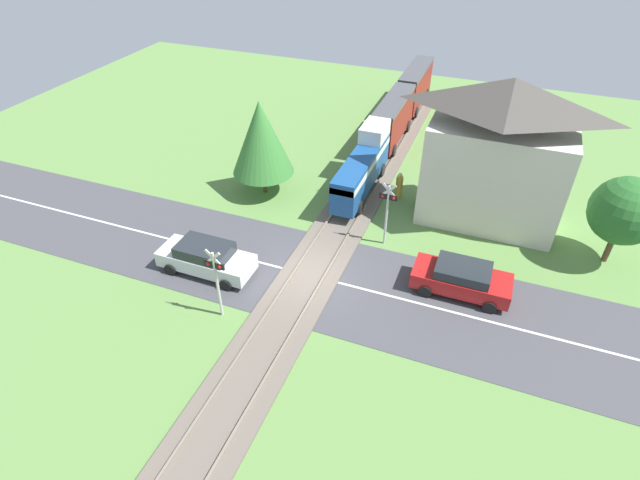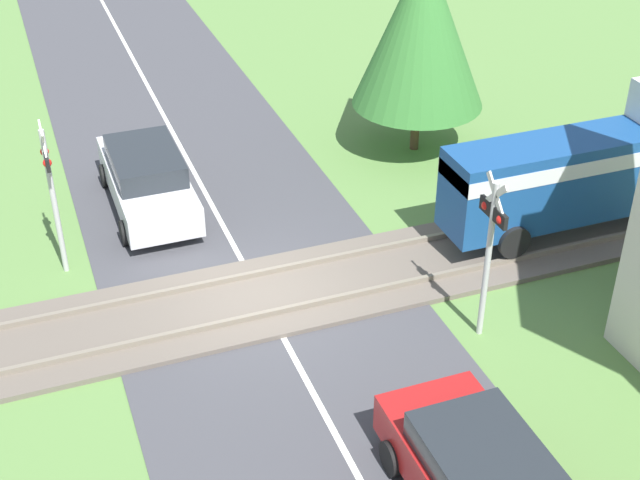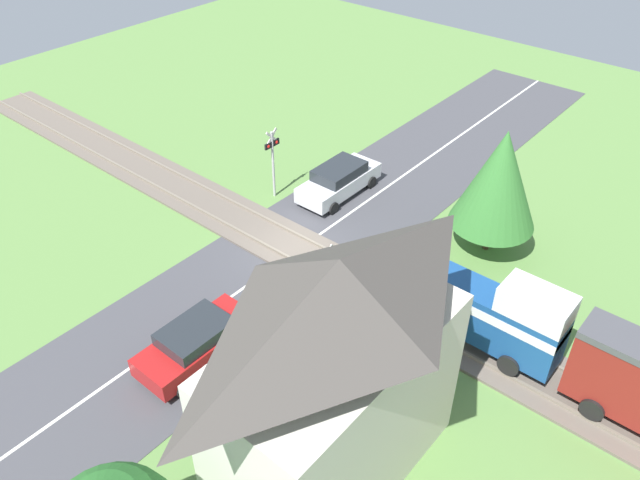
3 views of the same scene
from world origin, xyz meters
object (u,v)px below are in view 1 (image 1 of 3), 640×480
station_building (497,157)px  car_near_crossing (206,258)px  crossing_signal_west_approach (216,276)px  crossing_signal_east_approach (387,207)px  pedestrian_by_station (399,186)px  train (392,120)px  car_far_side (462,278)px

station_building → car_near_crossing: bearing=-141.8°
crossing_signal_west_approach → crossing_signal_east_approach: bearing=55.4°
station_building → pedestrian_by_station: station_building is taller
train → car_near_crossing: 16.78m
car_far_side → crossing_signal_east_approach: size_ratio=1.23×
train → car_far_side: 14.85m
car_far_side → pedestrian_by_station: bearing=123.6°
train → station_building: 10.03m
train → station_building: station_building is taller
pedestrian_by_station → train: bearing=108.7°
car_near_crossing → car_far_side: bearing=14.2°
car_near_crossing → crossing_signal_east_approach: 8.99m
car_near_crossing → station_building: (11.68, 9.18, 2.99)m
train → pedestrian_by_station: 6.80m
car_near_crossing → car_far_side: 11.72m
crossing_signal_west_approach → crossing_signal_east_approach: size_ratio=1.00×
train → pedestrian_by_station: train is taller
car_near_crossing → crossing_signal_east_approach: crossing_signal_east_approach is taller
train → pedestrian_by_station: bearing=-71.3°
car_far_side → station_building: size_ratio=0.55×
crossing_signal_east_approach → car_near_crossing: bearing=-144.5°
car_far_side → crossing_signal_west_approach: crossing_signal_west_approach is taller
car_near_crossing → crossing_signal_east_approach: (7.23, 5.16, 1.41)m
station_building → pedestrian_by_station: size_ratio=4.89×
car_near_crossing → car_far_side: car_near_crossing is taller
car_far_side → train: bearing=116.9°
train → car_far_side: bearing=-63.1°
car_far_side → pedestrian_by_station: size_ratio=2.70×
car_near_crossing → crossing_signal_west_approach: 3.40m
train → crossing_signal_east_approach: (2.57, -10.92, 0.35)m
train → crossing_signal_east_approach: bearing=-76.8°
train → crossing_signal_west_approach: crossing_signal_west_approach is taller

